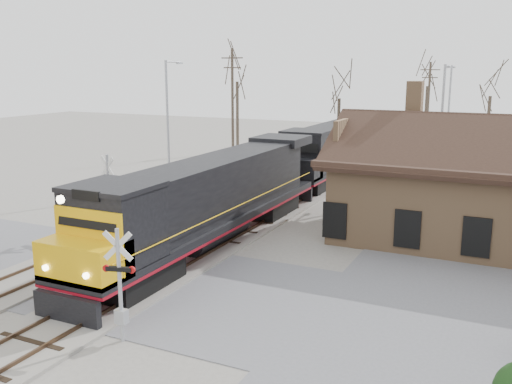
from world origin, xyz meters
The scene contains 18 objects.
ground centered at (0.00, 0.00, 0.00)m, with size 140.00×140.00×0.00m, color gray.
road centered at (0.00, 0.00, 0.01)m, with size 60.00×9.00×0.03m, color slate.
track_main centered at (0.00, 15.00, 0.07)m, with size 3.40×90.00×0.24m.
track_siding centered at (-4.50, 15.00, 0.07)m, with size 3.40×90.00×0.24m.
depot centered at (11.99, 12.00, 2.41)m, with size 15.20×9.31×7.90m.
locomotive_lead centered at (0.00, 5.03, 2.35)m, with size 3.00×20.12×4.47m.
locomotive_trailing centered at (0.00, 25.43, 2.35)m, with size 3.00×20.12×4.23m.
crossbuck_near centered at (2.46, -4.54, 1.78)m, with size 1.05×0.37×3.75m.
crossbuck_far centered at (-5.79, 4.90, 1.98)m, with size 1.19×0.39×4.25m.
streetlight_a centered at (-9.15, 15.57, 5.09)m, with size 0.25×2.04×9.10m.
streetlight_b centered at (8.17, 23.34, 4.95)m, with size 0.25×2.04×8.83m.
streetlight_c centered at (6.95, 36.89, 4.94)m, with size 0.25×2.04×8.81m.
utility_pole_a centered at (-9.42, 25.64, 5.32)m, with size 2.00×0.24×10.19m.
utility_pole_b centered at (3.92, 44.36, 4.81)m, with size 2.00×0.24×9.18m.
tree_a centered at (-13.61, 34.65, 8.38)m, with size 4.80×4.80×11.76m.
tree_b centered at (-3.18, 36.02, 6.59)m, with size 3.78×3.78×9.27m.
tree_c centered at (3.26, 47.45, 7.69)m, with size 4.41×4.41×10.80m.
tree_d centered at (9.92, 44.26, 6.76)m, with size 3.88×3.88×9.50m.
Camera 1 is at (13.59, -17.93, 8.60)m, focal length 40.00 mm.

